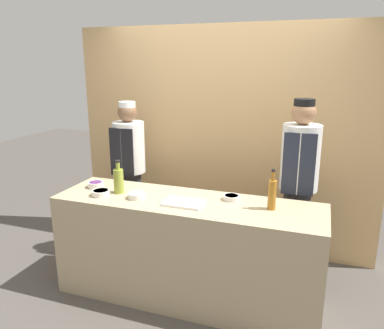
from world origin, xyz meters
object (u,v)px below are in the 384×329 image
Objects in this scene: bottle_oil at (119,180)px; bottle_amber at (272,194)px; chef_left at (130,173)px; chef_right at (298,186)px; sauce_bowl_red at (231,197)px; sauce_bowl_purple at (96,184)px; sauce_bowl_green at (101,193)px; cutting_board at (183,203)px; sauce_bowl_brown at (136,195)px.

bottle_amber is (1.32, 0.06, 0.01)m from bottle_oil.
chef_left is 1.70m from chef_right.
sauce_bowl_red is at bearing -138.83° from chef_right.
chef_right is (1.77, 0.54, 0.01)m from sauce_bowl_purple.
cutting_board is (0.74, 0.05, -0.02)m from sauce_bowl_green.
chef_right reaches higher than chef_left.
sauce_bowl_red is 0.08× the size of chef_right.
sauce_bowl_brown is at bearing -57.63° from chef_left.
cutting_board is 1.08m from chef_right.
sauce_bowl_red is 0.41m from cutting_board.
chef_right is (0.85, 0.67, 0.03)m from cutting_board.
bottle_amber reaches higher than sauce_bowl_brown.
chef_left is at bearing 160.64° from bottle_amber.
bottle_amber is (1.44, 0.17, 0.10)m from sauce_bowl_green.
sauce_bowl_brown is 0.90× the size of sauce_bowl_green.
chef_left is at bearing 110.01° from bottle_oil.
sauce_bowl_red is 0.89× the size of sauce_bowl_green.
sauce_bowl_brown is 0.42m from cutting_board.
sauce_bowl_brown is 1.44m from chef_right.
sauce_bowl_green is at bearing -46.45° from sauce_bowl_purple.
sauce_bowl_brown reaches higher than cutting_board.
cutting_board is 0.19× the size of chef_right.
bottle_oil reaches higher than sauce_bowl_green.
bottle_amber is at bearing -15.89° from sauce_bowl_red.
chef_left is (0.06, 0.54, -0.04)m from sauce_bowl_purple.
sauce_bowl_brown is 0.47× the size of bottle_oil.
sauce_bowl_brown is at bearing -173.22° from bottle_amber.
bottle_oil is at bearing -177.55° from bottle_amber.
sauce_bowl_green is 1.45m from bottle_amber.
sauce_bowl_brown is at bearing -152.19° from chef_right.
sauce_bowl_brown is (-0.77, -0.23, 0.00)m from sauce_bowl_red.
bottle_oil is (-0.21, 0.08, 0.09)m from sauce_bowl_brown.
sauce_bowl_purple is at bearing -163.13° from chef_right.
sauce_bowl_purple is 0.30m from bottle_oil.
chef_right is at bearing 37.90° from cutting_board.
chef_left reaches higher than bottle_oil.
sauce_bowl_red is 0.97× the size of sauce_bowl_purple.
sauce_bowl_purple reaches higher than sauce_bowl_green.
sauce_bowl_red is at bearing 32.58° from cutting_board.
chef_right is at bearing 41.17° from sauce_bowl_red.
bottle_amber is 1.64m from chef_left.
sauce_bowl_brown is (0.49, -0.14, -0.00)m from sauce_bowl_purple.
bottle_amber is at bearing 2.45° from bottle_oil.
chef_right reaches higher than sauce_bowl_green.
sauce_bowl_purple reaches higher than sauce_bowl_brown.
sauce_bowl_purple is at bearing 164.35° from sauce_bowl_brown.
sauce_bowl_red is 0.47× the size of bottle_oil.
bottle_oil reaches higher than sauce_bowl_brown.
sauce_bowl_brown is 0.08× the size of chef_right.
sauce_bowl_red is 0.67m from chef_right.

